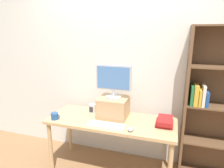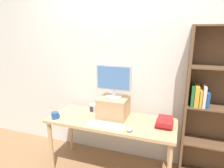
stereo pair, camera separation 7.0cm
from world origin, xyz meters
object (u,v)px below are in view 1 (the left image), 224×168
computer_mouse (131,129)px  coffee_mug (55,116)px  book_stack (165,122)px  desk_speaker (92,109)px  computer_monitor (113,80)px  desk (111,125)px  keyboard (107,125)px  riser_box (113,107)px  bookshelf_unit (221,106)px

computer_mouse → coffee_mug: 0.96m
book_stack → desk_speaker: bearing=176.4°
computer_monitor → book_stack: bearing=-3.6°
desk → keyboard: 0.20m
riser_box → coffee_mug: riser_box is taller
bookshelf_unit → riser_box: size_ratio=5.17×
desk → computer_mouse: 0.36m
computer_monitor → desk_speaker: (-0.30, 0.02, -0.42)m
desk → bookshelf_unit: bookshelf_unit is taller
keyboard → coffee_mug: bearing=-178.7°
desk → desk_speaker: 0.35m
keyboard → book_stack: book_stack is taller
bookshelf_unit → computer_mouse: bookshelf_unit is taller
keyboard → desk_speaker: size_ratio=3.47×
desk → riser_box: 0.23m
computer_monitor → book_stack: 0.77m
desk → computer_monitor: bearing=90.9°
bookshelf_unit → computer_monitor: bookshelf_unit is taller
desk → desk_speaker: (-0.30, 0.11, 0.14)m
computer_monitor → keyboard: size_ratio=1.00×
computer_monitor → desk_speaker: size_ratio=3.48×
keyboard → desk_speaker: bearing=135.6°
keyboard → computer_mouse: bearing=-3.9°
bookshelf_unit → computer_mouse: bearing=-152.3°
book_stack → desk_speaker: 0.94m
computer_mouse → coffee_mug: size_ratio=0.87×
computer_mouse → desk_speaker: desk_speaker is taller
computer_mouse → bookshelf_unit: bearing=27.7°
desk → bookshelf_unit: size_ratio=0.85×
keyboard → coffee_mug: coffee_mug is taller
coffee_mug → desk_speaker: desk_speaker is taller
bookshelf_unit → computer_mouse: 1.10m
computer_mouse → book_stack: size_ratio=0.39×
computer_mouse → book_stack: (0.35, 0.25, 0.02)m
bookshelf_unit → computer_monitor: 1.29m
riser_box → computer_monitor: size_ratio=0.81×
bookshelf_unit → keyboard: 1.35m
desk → desk_speaker: size_ratio=12.35×
computer_mouse → book_stack: bearing=36.2°
riser_box → book_stack: size_ratio=1.35×
keyboard → computer_mouse: size_ratio=4.22×
book_stack → desk_speaker: (-0.93, 0.06, 0.02)m
computer_monitor → computer_mouse: size_ratio=4.24×
computer_monitor → coffee_mug: 0.85m
computer_mouse → desk_speaker: 0.67m
keyboard → computer_mouse: 0.29m
riser_box → coffee_mug: 0.73m
desk → computer_mouse: (0.29, -0.20, 0.10)m
bookshelf_unit → riser_box: bookshelf_unit is taller
riser_box → desk_speaker: (-0.30, 0.02, -0.06)m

